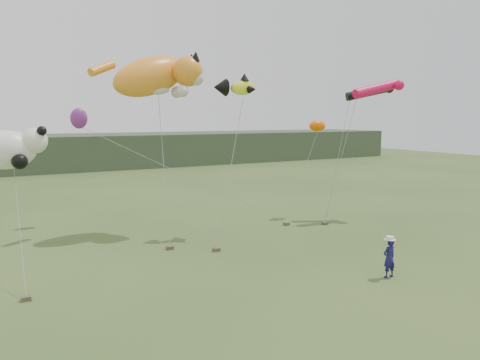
# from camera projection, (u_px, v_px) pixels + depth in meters

# --- Properties ---
(ground) EXTENTS (120.00, 120.00, 0.00)m
(ground) POSITION_uv_depth(u_px,v_px,m) (304.00, 271.00, 18.72)
(ground) COLOR #385123
(ground) RESTS_ON ground
(headland) EXTENTS (90.00, 13.00, 4.00)m
(headland) POSITION_uv_depth(u_px,v_px,m) (53.00, 153.00, 55.44)
(headland) COLOR #2D3D28
(headland) RESTS_ON ground
(festival_attendant) EXTENTS (0.57, 0.38, 1.53)m
(festival_attendant) POSITION_uv_depth(u_px,v_px,m) (389.00, 258.00, 17.92)
(festival_attendant) COLOR #17144C
(festival_attendant) RESTS_ON ground
(sandbag_anchors) EXTENTS (16.34, 5.02, 0.16)m
(sandbag_anchors) POSITION_uv_depth(u_px,v_px,m) (223.00, 244.00, 22.51)
(sandbag_anchors) COLOR brown
(sandbag_anchors) RESTS_ON ground
(cat_kite) EXTENTS (5.70, 3.10, 3.06)m
(cat_kite) POSITION_uv_depth(u_px,v_px,m) (158.00, 76.00, 24.51)
(cat_kite) COLOR orange
(cat_kite) RESTS_ON ground
(fish_kite) EXTENTS (2.27, 1.55, 1.19)m
(fish_kite) POSITION_uv_depth(u_px,v_px,m) (234.00, 87.00, 24.05)
(fish_kite) COLOR #EBF926
(fish_kite) RESTS_ON ground
(tube_kites) EXTENTS (3.31, 2.23, 1.32)m
(tube_kites) POSITION_uv_depth(u_px,v_px,m) (377.00, 90.00, 28.23)
(tube_kites) COLOR black
(tube_kites) RESTS_ON ground
(panda_kite) EXTENTS (2.89, 1.87, 1.79)m
(panda_kite) POSITION_uv_depth(u_px,v_px,m) (10.00, 149.00, 19.43)
(panda_kite) COLOR white
(panda_kite) RESTS_ON ground
(misc_kites) EXTENTS (14.31, 5.56, 1.39)m
(misc_kites) POSITION_uv_depth(u_px,v_px,m) (185.00, 122.00, 27.51)
(misc_kites) COLOR #F65A00
(misc_kites) RESTS_ON ground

